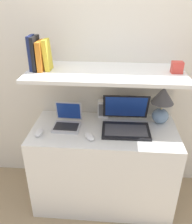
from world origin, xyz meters
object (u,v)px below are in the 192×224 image
second_mouse (39,133)px  book_navy (32,53)px  laptop_large (126,122)px  table_lamp (162,102)px  book_yellow (47,55)px  computer_mouse (90,136)px  shelf_gadget (177,67)px  book_black (36,53)px  router_box (103,109)px  book_orange (41,56)px  laptop_small (67,122)px

second_mouse → book_navy: (-0.05, 0.20, 0.58)m
laptop_large → second_mouse: 0.71m
table_lamp → book_yellow: 1.00m
computer_mouse → shelf_gadget: (0.63, 0.22, 0.50)m
computer_mouse → book_black: book_black is taller
table_lamp → computer_mouse: bearing=-152.6°
table_lamp → laptop_large: size_ratio=0.84×
router_box → book_orange: size_ratio=0.73×
book_navy → book_black: (0.03, 0.00, -0.00)m
laptop_large → computer_mouse: (-0.28, -0.18, -0.03)m
table_lamp → laptop_large: bearing=-158.0°
router_box → book_yellow: book_yellow is taller
second_mouse → router_box: router_box is taller
book_orange → book_yellow: size_ratio=0.94×
second_mouse → laptop_large: bearing=13.0°
laptop_small → book_orange: size_ratio=1.04×
shelf_gadget → book_orange: bearing=180.0°
laptop_large → shelf_gadget: bearing=6.1°
computer_mouse → laptop_large: bearing=32.7°
laptop_large → book_yellow: book_yellow is taller
laptop_small → router_box: (0.29, 0.20, 0.04)m
laptop_large → book_orange: (-0.66, 0.04, 0.53)m
computer_mouse → second_mouse: bearing=176.9°
book_navy → book_yellow: book_navy is taller
computer_mouse → book_black: (-0.42, 0.22, 0.58)m
laptop_large → laptop_small: bearing=-179.2°
laptop_large → book_navy: bearing=177.1°
book_black → book_orange: size_ratio=1.15×
table_lamp → book_navy: bearing=-175.5°
laptop_small → book_orange: (-0.18, 0.04, 0.54)m
book_navy → shelf_gadget: (1.09, 0.00, -0.09)m
laptop_small → book_navy: size_ratio=0.88×
second_mouse → book_yellow: 0.61m
laptop_small → book_navy: bearing=169.9°
table_lamp → book_orange: bearing=-175.1°
table_lamp → second_mouse: 1.04m
laptop_small → book_yellow: (-0.13, 0.04, 0.55)m
book_black → router_box: bearing=16.7°
laptop_large → router_box: 0.27m
table_lamp → router_box: bearing=171.9°
book_navy → book_orange: 0.07m
table_lamp → book_navy: (-1.03, -0.08, 0.41)m
table_lamp → book_black: book_black is taller
second_mouse → book_orange: 0.60m
second_mouse → table_lamp: bearing=15.8°
laptop_large → shelf_gadget: size_ratio=4.57×
book_orange → book_black: bearing=180.0°
book_yellow → second_mouse: bearing=-108.9°
table_lamp → second_mouse: bearing=-164.2°
laptop_large → router_box: size_ratio=2.45×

